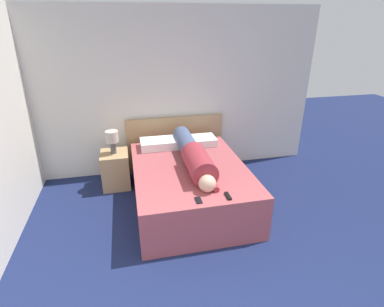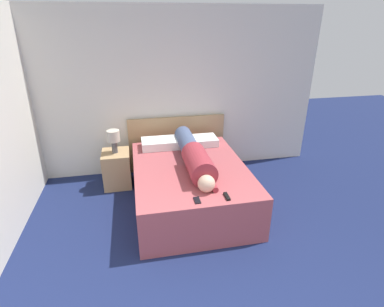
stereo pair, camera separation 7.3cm
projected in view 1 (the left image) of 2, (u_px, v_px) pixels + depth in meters
name	position (u px, v px, depth m)	size (l,w,h in m)	color
wall_back	(162.00, 94.00, 4.74)	(5.11, 0.06, 2.60)	silver
bed	(190.00, 185.00, 4.13)	(1.48, 1.97, 0.58)	#A84C51
headboard	(176.00, 144.00, 5.06)	(1.60, 0.04, 0.93)	tan
nightstand	(116.00, 169.00, 4.59)	(0.41, 0.45, 0.55)	tan
table_lamp	(112.00, 139.00, 4.38)	(0.19, 0.19, 0.35)	#4C4C51
person_lying	(194.00, 155.00, 3.98)	(0.32, 1.67, 0.32)	#DBB293
pillow_near_headboard	(160.00, 144.00, 4.57)	(0.59, 0.36, 0.13)	white
pillow_second	(198.00, 141.00, 4.70)	(0.56, 0.36, 0.11)	white
tv_remote	(228.00, 196.00, 3.30)	(0.04, 0.15, 0.02)	black
cell_phone	(198.00, 200.00, 3.24)	(0.06, 0.13, 0.01)	black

